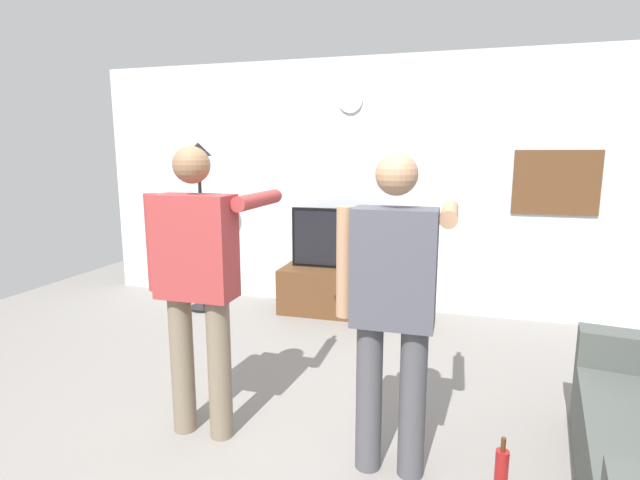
{
  "coord_description": "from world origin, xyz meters",
  "views": [
    {
      "loc": [
        0.93,
        -2.26,
        1.7
      ],
      "look_at": [
        -0.06,
        1.2,
        1.05
      ],
      "focal_mm": 27.05,
      "sensor_mm": 36.0,
      "label": 1
    }
  ],
  "objects_px": {
    "television": "(344,239)",
    "framed_picture": "(556,182)",
    "person_standing_nearer_lamp": "(198,275)",
    "person_standing_nearer_couch": "(394,298)",
    "floor_lamp": "(200,192)",
    "beverage_bottle": "(501,474)",
    "wall_clock": "(351,100)",
    "tv_stand": "(343,291)"
  },
  "relations": [
    {
      "from": "tv_stand",
      "to": "wall_clock",
      "type": "bearing_deg",
      "value": 90.0
    },
    {
      "from": "television",
      "to": "floor_lamp",
      "type": "xyz_separation_m",
      "value": [
        -1.5,
        -0.32,
        0.49
      ]
    },
    {
      "from": "tv_stand",
      "to": "framed_picture",
      "type": "height_order",
      "value": "framed_picture"
    },
    {
      "from": "television",
      "to": "framed_picture",
      "type": "relative_size",
      "value": 1.45
    },
    {
      "from": "television",
      "to": "framed_picture",
      "type": "height_order",
      "value": "framed_picture"
    },
    {
      "from": "wall_clock",
      "to": "person_standing_nearer_lamp",
      "type": "distance_m",
      "value": 3.01
    },
    {
      "from": "person_standing_nearer_lamp",
      "to": "person_standing_nearer_couch",
      "type": "xyz_separation_m",
      "value": [
        1.15,
        -0.05,
        -0.03
      ]
    },
    {
      "from": "floor_lamp",
      "to": "person_standing_nearer_lamp",
      "type": "bearing_deg",
      "value": -60.85
    },
    {
      "from": "framed_picture",
      "to": "television",
      "type": "bearing_deg",
      "value": -173.09
    },
    {
      "from": "tv_stand",
      "to": "floor_lamp",
      "type": "distance_m",
      "value": 1.86
    },
    {
      "from": "beverage_bottle",
      "to": "wall_clock",
      "type": "bearing_deg",
      "value": 116.3
    },
    {
      "from": "television",
      "to": "framed_picture",
      "type": "distance_m",
      "value": 2.16
    },
    {
      "from": "wall_clock",
      "to": "floor_lamp",
      "type": "distance_m",
      "value": 1.87
    },
    {
      "from": "wall_clock",
      "to": "floor_lamp",
      "type": "xyz_separation_m",
      "value": [
        -1.5,
        -0.57,
        -0.95
      ]
    },
    {
      "from": "tv_stand",
      "to": "person_standing_nearer_lamp",
      "type": "xyz_separation_m",
      "value": [
        -0.3,
        -2.43,
        0.76
      ]
    },
    {
      "from": "television",
      "to": "floor_lamp",
      "type": "distance_m",
      "value": 1.61
    },
    {
      "from": "person_standing_nearer_couch",
      "to": "beverage_bottle",
      "type": "relative_size",
      "value": 5.09
    },
    {
      "from": "television",
      "to": "floor_lamp",
      "type": "bearing_deg",
      "value": -167.84
    },
    {
      "from": "tv_stand",
      "to": "floor_lamp",
      "type": "relative_size",
      "value": 0.73
    },
    {
      "from": "tv_stand",
      "to": "television",
      "type": "height_order",
      "value": "television"
    },
    {
      "from": "television",
      "to": "beverage_bottle",
      "type": "xyz_separation_m",
      "value": [
        1.41,
        -2.61,
        -0.67
      ]
    },
    {
      "from": "tv_stand",
      "to": "person_standing_nearer_couch",
      "type": "bearing_deg",
      "value": -71.1
    },
    {
      "from": "tv_stand",
      "to": "wall_clock",
      "type": "xyz_separation_m",
      "value": [
        0.0,
        0.29,
        2.01
      ]
    },
    {
      "from": "tv_stand",
      "to": "person_standing_nearer_lamp",
      "type": "distance_m",
      "value": 2.56
    },
    {
      "from": "person_standing_nearer_couch",
      "to": "person_standing_nearer_lamp",
      "type": "bearing_deg",
      "value": 177.68
    },
    {
      "from": "framed_picture",
      "to": "person_standing_nearer_lamp",
      "type": "relative_size",
      "value": 0.45
    },
    {
      "from": "tv_stand",
      "to": "floor_lamp",
      "type": "height_order",
      "value": "floor_lamp"
    },
    {
      "from": "floor_lamp",
      "to": "person_standing_nearer_couch",
      "type": "xyz_separation_m",
      "value": [
        2.35,
        -2.2,
        -0.33
      ]
    },
    {
      "from": "television",
      "to": "beverage_bottle",
      "type": "height_order",
      "value": "television"
    },
    {
      "from": "framed_picture",
      "to": "person_standing_nearer_lamp",
      "type": "xyz_separation_m",
      "value": [
        -2.36,
        -2.72,
        -0.42
      ]
    },
    {
      "from": "floor_lamp",
      "to": "person_standing_nearer_couch",
      "type": "height_order",
      "value": "floor_lamp"
    },
    {
      "from": "wall_clock",
      "to": "floor_lamp",
      "type": "relative_size",
      "value": 0.14
    },
    {
      "from": "wall_clock",
      "to": "framed_picture",
      "type": "xyz_separation_m",
      "value": [
        2.05,
        0.0,
        -0.83
      ]
    },
    {
      "from": "television",
      "to": "person_standing_nearer_couch",
      "type": "height_order",
      "value": "person_standing_nearer_couch"
    },
    {
      "from": "wall_clock",
      "to": "person_standing_nearer_lamp",
      "type": "xyz_separation_m",
      "value": [
        -0.3,
        -2.72,
        -1.25
      ]
    },
    {
      "from": "television",
      "to": "floor_lamp",
      "type": "height_order",
      "value": "floor_lamp"
    },
    {
      "from": "television",
      "to": "person_standing_nearer_lamp",
      "type": "relative_size",
      "value": 0.66
    },
    {
      "from": "floor_lamp",
      "to": "beverage_bottle",
      "type": "xyz_separation_m",
      "value": [
        2.91,
        -2.29,
        -1.16
      ]
    },
    {
      "from": "framed_picture",
      "to": "floor_lamp",
      "type": "bearing_deg",
      "value": -170.85
    },
    {
      "from": "person_standing_nearer_lamp",
      "to": "person_standing_nearer_couch",
      "type": "height_order",
      "value": "person_standing_nearer_lamp"
    },
    {
      "from": "wall_clock",
      "to": "framed_picture",
      "type": "relative_size",
      "value": 0.32
    },
    {
      "from": "tv_stand",
      "to": "television",
      "type": "distance_m",
      "value": 0.56
    }
  ]
}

